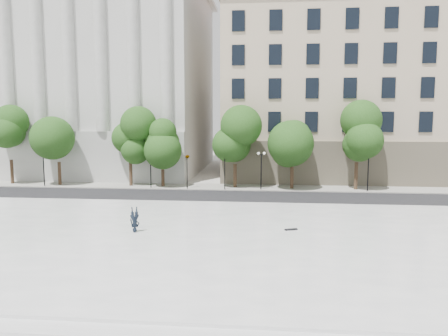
{
  "coord_description": "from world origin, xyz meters",
  "views": [
    {
      "loc": [
        7.13,
        -22.51,
        7.76
      ],
      "look_at": [
        3.98,
        10.0,
        3.83
      ],
      "focal_mm": 35.0,
      "sensor_mm": 36.0,
      "label": 1
    }
  ],
  "objects_px": {
    "person_lying": "(135,229)",
    "skateboard": "(291,229)",
    "traffic_light_west": "(187,154)",
    "traffic_light_east": "(225,156)"
  },
  "relations": [
    {
      "from": "person_lying",
      "to": "skateboard",
      "type": "xyz_separation_m",
      "value": [
        9.84,
        1.45,
        -0.18
      ]
    },
    {
      "from": "skateboard",
      "to": "traffic_light_east",
      "type": "bearing_deg",
      "value": 87.06
    },
    {
      "from": "traffic_light_west",
      "to": "skateboard",
      "type": "relative_size",
      "value": 5.09
    },
    {
      "from": "traffic_light_west",
      "to": "skateboard",
      "type": "bearing_deg",
      "value": -60.04
    },
    {
      "from": "traffic_light_east",
      "to": "skateboard",
      "type": "xyz_separation_m",
      "value": [
        5.92,
        -17.17,
        -3.11
      ]
    },
    {
      "from": "traffic_light_east",
      "to": "skateboard",
      "type": "height_order",
      "value": "traffic_light_east"
    },
    {
      "from": "traffic_light_west",
      "to": "traffic_light_east",
      "type": "height_order",
      "value": "traffic_light_west"
    },
    {
      "from": "traffic_light_east",
      "to": "skateboard",
      "type": "relative_size",
      "value": 4.94
    },
    {
      "from": "traffic_light_west",
      "to": "traffic_light_east",
      "type": "bearing_deg",
      "value": -0.0
    },
    {
      "from": "traffic_light_west",
      "to": "person_lying",
      "type": "xyz_separation_m",
      "value": [
        0.05,
        -18.61,
        -3.08
      ]
    }
  ]
}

